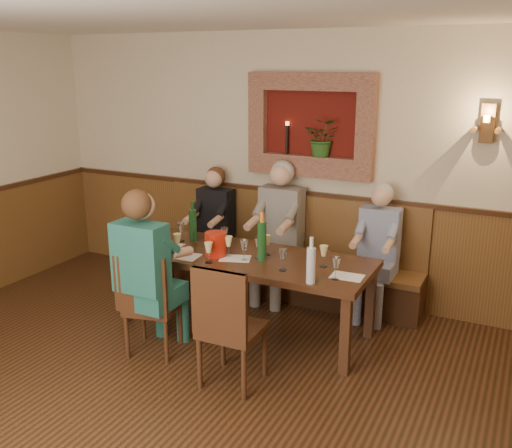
{
  "coord_description": "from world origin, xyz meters",
  "views": [
    {
      "loc": [
        2.33,
        -2.6,
        2.48
      ],
      "look_at": [
        0.1,
        1.9,
        1.05
      ],
      "focal_mm": 40.0,
      "sensor_mm": 36.0,
      "label": 1
    }
  ],
  "objects": [
    {
      "name": "person_bench_right",
      "position": [
        1.03,
        2.69,
        0.56
      ],
      "size": [
        0.39,
        0.48,
        1.35
      ],
      "color": "navy",
      "rests_on": "ground"
    },
    {
      "name": "wine_glass_8",
      "position": [
        0.96,
        1.64,
        0.85
      ],
      "size": [
        0.08,
        0.08,
        0.19
      ],
      "primitive_type": null,
      "color": "white",
      "rests_on": "dining_table"
    },
    {
      "name": "chair_near_right",
      "position": [
        0.35,
        0.95,
        0.3
      ],
      "size": [
        0.46,
        0.46,
        1.02
      ],
      "rotation": [
        0.0,
        0.0,
        0.03
      ],
      "color": "#382111",
      "rests_on": "ground"
    },
    {
      "name": "wine_glass_9",
      "position": [
        -0.18,
        1.52,
        0.85
      ],
      "size": [
        0.08,
        0.08,
        0.19
      ],
      "primitive_type": null,
      "color": "#F3ED91",
      "rests_on": "dining_table"
    },
    {
      "name": "tasting_sheet_b",
      "position": [
        -0.03,
        1.73,
        0.75
      ],
      "size": [
        0.33,
        0.28,
        0.0
      ],
      "primitive_type": "cube",
      "rotation": [
        0.0,
        0.0,
        0.35
      ],
      "color": "white",
      "rests_on": "dining_table"
    },
    {
      "name": "wall_sconce",
      "position": [
        1.9,
        2.93,
        1.94
      ],
      "size": [
        0.25,
        0.2,
        0.35
      ],
      "color": "brown",
      "rests_on": "ground"
    },
    {
      "name": "wine_glass_7",
      "position": [
        0.77,
        1.89,
        0.85
      ],
      "size": [
        0.08,
        0.08,
        0.19
      ],
      "primitive_type": null,
      "color": "#F3ED91",
      "rests_on": "dining_table"
    },
    {
      "name": "wall_niche",
      "position": [
        0.24,
        2.94,
        1.81
      ],
      "size": [
        1.36,
        0.3,
        1.06
      ],
      "color": "#52100B",
      "rests_on": "ground"
    },
    {
      "name": "spittoon_bucket",
      "position": [
        -0.22,
        1.71,
        0.86
      ],
      "size": [
        0.25,
        0.25,
        0.22
      ],
      "primitive_type": "cylinder",
      "rotation": [
        0.0,
        0.0,
        0.33
      ],
      "color": "red",
      "rests_on": "dining_table"
    },
    {
      "name": "wine_glass_0",
      "position": [
        -0.92,
        1.66,
        0.85
      ],
      "size": [
        0.08,
        0.08,
        0.19
      ],
      "primitive_type": null,
      "color": "#F3ED91",
      "rests_on": "dining_table"
    },
    {
      "name": "wine_glass_3",
      "position": [
        -0.29,
        1.99,
        0.85
      ],
      "size": [
        0.08,
        0.08,
        0.19
      ],
      "primitive_type": null,
      "color": "white",
      "rests_on": "dining_table"
    },
    {
      "name": "person_bench_mid",
      "position": [
        -0.03,
        2.69,
        0.62
      ],
      "size": [
        0.45,
        0.55,
        1.49
      ],
      "color": "#5A5652",
      "rests_on": "ground"
    },
    {
      "name": "chair_near_left",
      "position": [
        -0.51,
        1.09,
        0.27
      ],
      "size": [
        0.51,
        0.51,
        0.94
      ],
      "rotation": [
        0.0,
        0.0,
        0.25
      ],
      "color": "#382111",
      "rests_on": "ground"
    },
    {
      "name": "wine_bottle_green_b",
      "position": [
        -0.65,
        2.01,
        0.92
      ],
      "size": [
        0.1,
        0.1,
        0.41
      ],
      "rotation": [
        0.0,
        0.0,
        -0.35
      ],
      "color": "#19471E",
      "rests_on": "dining_table"
    },
    {
      "name": "wine_glass_6",
      "position": [
        0.49,
        1.64,
        0.85
      ],
      "size": [
        0.08,
        0.08,
        0.19
      ],
      "primitive_type": null,
      "color": "white",
      "rests_on": "dining_table"
    },
    {
      "name": "wine_glass_2",
      "position": [
        -0.58,
        1.62,
        0.85
      ],
      "size": [
        0.08,
        0.08,
        0.19
      ],
      "primitive_type": null,
      "color": "#F3ED91",
      "rests_on": "dining_table"
    },
    {
      "name": "tasting_sheet_a",
      "position": [
        -0.8,
        1.77,
        0.75
      ],
      "size": [
        0.3,
        0.22,
        0.0
      ],
      "primitive_type": "cube",
      "rotation": [
        0.0,
        0.0,
        0.06
      ],
      "color": "white",
      "rests_on": "dining_table"
    },
    {
      "name": "wine_bottle_green_a",
      "position": [
        0.21,
        1.8,
        0.94
      ],
      "size": [
        0.11,
        0.11,
        0.45
      ],
      "rotation": [
        0.0,
        0.0,
        -0.4
      ],
      "color": "#19471E",
      "rests_on": "dining_table"
    },
    {
      "name": "bench",
      "position": [
        0.0,
        2.79,
        0.33
      ],
      "size": [
        3.0,
        0.45,
        1.11
      ],
      "color": "#381E0F",
      "rests_on": "ground"
    },
    {
      "name": "wine_glass_1",
      "position": [
        -0.76,
        1.95,
        0.85
      ],
      "size": [
        0.08,
        0.08,
        0.19
      ],
      "primitive_type": null,
      "color": "white",
      "rests_on": "dining_table"
    },
    {
      "name": "wine_glass_4",
      "position": [
        -0.11,
        1.76,
        0.85
      ],
      "size": [
        0.08,
        0.08,
        0.19
      ],
      "primitive_type": null,
      "color": "#F3ED91",
      "rests_on": "dining_table"
    },
    {
      "name": "tasting_sheet_d",
      "position": [
        -0.49,
        1.57,
        0.75
      ],
      "size": [
        0.32,
        0.25,
        0.0
      ],
      "primitive_type": "cube",
      "rotation": [
        0.0,
        0.0,
        0.09
      ],
      "color": "white",
      "rests_on": "dining_table"
    },
    {
      "name": "wainscoting",
      "position": [
        0.0,
        -0.0,
        0.59
      ],
      "size": [
        6.02,
        6.02,
        1.15
      ],
      "color": "brown",
      "rests_on": "ground"
    },
    {
      "name": "wine_glass_11",
      "position": [
        0.15,
        1.84,
        0.85
      ],
      "size": [
        0.08,
        0.08,
        0.19
      ],
      "primitive_type": null,
      "color": "white",
      "rests_on": "dining_table"
    },
    {
      "name": "ground_plane",
      "position": [
        0.0,
        0.0,
        0.0
      ],
      "size": [
        6.0,
        6.0,
        0.0
      ],
      "primitive_type": "plane",
      "color": "black",
      "rests_on": "ground"
    },
    {
      "name": "tasting_sheet_c",
      "position": [
        1.03,
        1.74,
        0.75
      ],
      "size": [
        0.28,
        0.2,
        0.0
      ],
      "primitive_type": "cube",
      "rotation": [
        0.0,
        0.0,
        0.04
      ],
      "color": "white",
      "rests_on": "dining_table"
    },
    {
      "name": "person_bench_left",
      "position": [
        -0.84,
        2.69,
        0.56
      ],
      "size": [
        0.39,
        0.48,
        1.36
      ],
      "color": "black",
      "rests_on": "ground"
    },
    {
      "name": "water_bottle",
      "position": [
        0.81,
        1.47,
        0.91
      ],
      "size": [
        0.09,
        0.09,
        0.39
      ],
      "rotation": [
        0.0,
        0.0,
        0.19
      ],
      "color": "silver",
      "rests_on": "dining_table"
    },
    {
      "name": "person_chair_front",
      "position": [
        -0.51,
        1.07,
        0.62
      ],
      "size": [
        0.45,
        0.55,
        1.5
      ],
      "color": "#1A4E5E",
      "rests_on": "ground"
    },
    {
      "name": "dining_table",
      "position": [
        0.0,
        1.85,
        0.68
      ],
      "size": [
        2.4,
        0.9,
        0.75
      ],
      "color": "#382111",
      "rests_on": "ground"
    },
    {
      "name": "room_shell",
      "position": [
        0.0,
        0.0,
        1.89
      ],
      "size": [
        6.04,
        6.04,
        2.82
      ],
      "color": "#C3B293",
      "rests_on": "ground"
    },
    {
      "name": "wine_glass_10",
      "position": [
        0.07,
        1.72,
        0.85
      ],
      "size": [
        0.08,
        0.08,
        0.19
      ],
      "primitive_type": null,
      "color": "white",
      "rests_on": "dining_table"
    },
    {
      "name": "wine_glass_5",
      "position": [
        0.18,
        1.95,
        0.85
      ],
      "size": [
        0.08,
        0.08,
        0.19
      ],
      "primitive_type": null,
      "color": "#F3ED91",
      "rests_on": "dining_table"
    }
  ]
}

